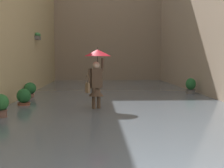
% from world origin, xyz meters
% --- Properties ---
extents(ground_plane, '(60.00, 60.00, 0.00)m').
position_xyz_m(ground_plane, '(0.00, -10.61, 0.00)').
color(ground_plane, slate).
extents(flood_water, '(8.79, 27.22, 0.18)m').
position_xyz_m(flood_water, '(0.00, -10.61, 0.09)').
color(flood_water, slate).
rests_on(flood_water, ground_plane).
extents(person_wading, '(0.89, 0.89, 2.20)m').
position_xyz_m(person_wading, '(0.85, -7.79, 1.47)').
color(person_wading, black).
rests_on(person_wading, ground_plane).
extents(potted_plant_near_right, '(0.50, 0.50, 0.76)m').
position_xyz_m(potted_plant_near_right, '(3.45, -8.71, 0.40)').
color(potted_plant_near_right, '#9E563D').
rests_on(potted_plant_near_right, ground_plane).
extents(potted_plant_far_right, '(0.52, 0.52, 0.81)m').
position_xyz_m(potted_plant_far_right, '(3.70, -10.99, 0.48)').
color(potted_plant_far_right, brown).
rests_on(potted_plant_far_right, ground_plane).
extents(potted_plant_near_left, '(0.48, 0.48, 0.91)m').
position_xyz_m(potted_plant_near_left, '(-3.58, -12.04, 0.48)').
color(potted_plant_near_left, '#66605B').
rests_on(potted_plant_near_left, ground_plane).
extents(potted_plant_mid_right, '(0.42, 0.42, 0.83)m').
position_xyz_m(potted_plant_mid_right, '(3.55, -6.37, 0.47)').
color(potted_plant_mid_right, brown).
rests_on(potted_plant_mid_right, ground_plane).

